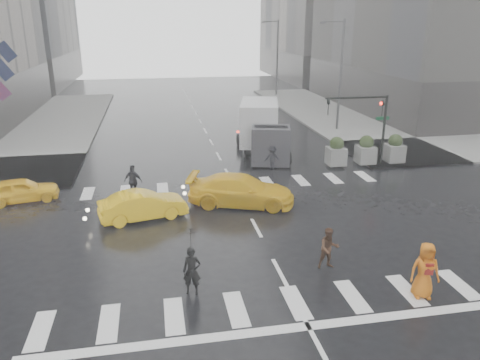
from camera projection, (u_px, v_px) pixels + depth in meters
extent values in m
plane|color=black|center=(256.00, 228.00, 21.05)|extent=(120.00, 120.00, 0.00)
cube|color=slate|center=(431.00, 127.00, 40.72)|extent=(35.00, 35.00, 0.15)
cube|color=#282624|center=(464.00, 86.00, 50.53)|extent=(26.05, 26.05, 4.40)
cube|color=#282624|center=(354.00, 63.00, 77.51)|extent=(26.05, 26.05, 4.40)
cylinder|color=black|center=(384.00, 131.00, 29.52)|extent=(0.16, 0.16, 4.50)
cylinder|color=black|center=(357.00, 98.00, 28.47)|extent=(4.00, 0.12, 0.12)
imported|color=black|center=(382.00, 108.00, 29.00)|extent=(0.16, 0.20, 1.00)
imported|color=black|center=(328.00, 107.00, 28.32)|extent=(0.16, 0.20, 1.00)
sphere|color=#FF190C|center=(381.00, 103.00, 28.89)|extent=(0.20, 0.20, 0.20)
cube|color=#0C552B|center=(383.00, 118.00, 29.55)|extent=(0.90, 0.03, 0.22)
cylinder|color=#59595B|center=(340.00, 77.00, 38.27)|extent=(0.20, 0.20, 9.00)
cylinder|color=#59595B|center=(333.00, 21.00, 36.72)|extent=(1.80, 0.12, 0.12)
cube|color=#59595B|center=(322.00, 23.00, 36.60)|extent=(0.50, 0.22, 0.15)
cylinder|color=#59595B|center=(277.00, 59.00, 56.87)|extent=(0.20, 0.20, 9.00)
cylinder|color=#59595B|center=(271.00, 21.00, 55.33)|extent=(1.80, 0.12, 0.12)
cube|color=#59595B|center=(263.00, 22.00, 55.20)|extent=(0.50, 0.22, 0.15)
cube|color=slate|center=(336.00, 156.00, 29.68)|extent=(1.10, 1.10, 1.10)
sphere|color=#203316|center=(337.00, 144.00, 29.42)|extent=(0.90, 0.90, 0.90)
cube|color=slate|center=(365.00, 154.00, 30.03)|extent=(1.10, 1.10, 1.10)
sphere|color=#203316|center=(366.00, 142.00, 29.77)|extent=(0.90, 0.90, 0.90)
cube|color=slate|center=(394.00, 153.00, 30.38)|extent=(1.10, 1.10, 1.10)
sphere|color=#203316|center=(395.00, 141.00, 30.12)|extent=(0.90, 0.90, 0.90)
cube|color=maroon|center=(0.00, 90.00, 32.91)|extent=(1.54, 0.02, 1.66)
cube|color=#0E1536|center=(3.00, 70.00, 33.91)|extent=(1.54, 0.02, 1.66)
cube|color=#0E1536|center=(6.00, 52.00, 34.92)|extent=(1.54, 0.02, 1.66)
imported|color=black|center=(192.00, 271.00, 15.74)|extent=(0.69, 0.52, 1.69)
imported|color=black|center=(191.00, 240.00, 15.37)|extent=(1.14, 1.15, 0.88)
imported|color=#432718|center=(329.00, 248.00, 17.40)|extent=(0.79, 0.62, 1.61)
imported|color=orange|center=(425.00, 270.00, 15.51)|extent=(1.08, 0.83, 1.97)
cube|color=maroon|center=(429.00, 269.00, 15.29)|extent=(0.31, 0.22, 0.40)
imported|color=black|center=(133.00, 181.00, 24.46)|extent=(1.19, 0.98, 1.75)
imported|color=black|center=(272.00, 158.00, 29.14)|extent=(1.04, 0.71, 1.48)
imported|color=yellow|center=(21.00, 190.00, 23.94)|extent=(3.84, 2.13, 1.23)
imported|color=yellow|center=(143.00, 205.00, 21.82)|extent=(4.25, 2.26, 1.33)
imported|color=yellow|center=(241.00, 190.00, 23.47)|extent=(5.12, 3.47, 1.54)
cube|color=silver|center=(259.00, 122.00, 32.69)|extent=(2.51, 4.81, 2.82)
cube|color=#2E2E33|center=(271.00, 145.00, 29.85)|extent=(2.40, 1.88, 2.40)
cube|color=black|center=(271.00, 134.00, 29.61)|extent=(2.09, 0.94, 0.94)
cylinder|color=black|center=(254.00, 160.00, 29.73)|extent=(0.29, 0.94, 0.94)
cylinder|color=black|center=(288.00, 158.00, 30.12)|extent=(0.29, 0.94, 0.94)
cylinder|color=black|center=(247.00, 150.00, 31.87)|extent=(0.29, 0.94, 0.94)
cylinder|color=black|center=(278.00, 149.00, 32.26)|extent=(0.29, 0.94, 0.94)
cylinder|color=black|center=(239.00, 140.00, 34.59)|extent=(0.29, 0.94, 0.94)
cylinder|color=black|center=(268.00, 139.00, 34.98)|extent=(0.29, 0.94, 0.94)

